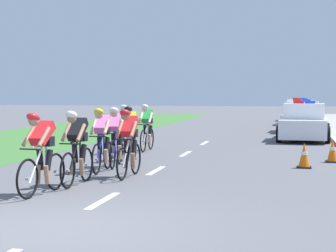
# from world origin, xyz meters

# --- Properties ---
(ground_plane) EXTENTS (160.00, 160.00, 0.00)m
(ground_plane) POSITION_xyz_m (0.00, 0.00, 0.00)
(ground_plane) COLOR #56565B
(grass_verge) EXTENTS (7.00, 60.00, 0.01)m
(grass_verge) POSITION_xyz_m (-7.55, 14.00, 0.00)
(grass_verge) COLOR #3D7033
(grass_verge) RESTS_ON ground
(lane_markings_centre) EXTENTS (0.14, 17.60, 0.01)m
(lane_markings_centre) POSITION_xyz_m (0.00, 6.12, 0.00)
(lane_markings_centre) COLOR white
(lane_markings_centre) RESTS_ON ground
(cyclist_lead) EXTENTS (0.45, 1.72, 1.56)m
(cyclist_lead) POSITION_xyz_m (-1.30, 2.45, 0.79)
(cyclist_lead) COLOR black
(cyclist_lead) RESTS_ON ground
(cyclist_second) EXTENTS (0.42, 1.72, 1.56)m
(cyclist_second) POSITION_xyz_m (-1.07, 3.64, 0.79)
(cyclist_second) COLOR black
(cyclist_second) RESTS_ON ground
(cyclist_third) EXTENTS (0.42, 1.72, 1.56)m
(cyclist_third) POSITION_xyz_m (-0.33, 4.91, 0.79)
(cyclist_third) COLOR black
(cyclist_third) RESTS_ON ground
(cyclist_fourth) EXTENTS (0.43, 1.72, 1.56)m
(cyclist_fourth) POSITION_xyz_m (-1.20, 5.62, 0.79)
(cyclist_fourth) COLOR black
(cyclist_fourth) RESTS_ON ground
(cyclist_fifth) EXTENTS (0.45, 1.72, 1.56)m
(cyclist_fifth) POSITION_xyz_m (-1.16, 6.61, 0.79)
(cyclist_fifth) COLOR black
(cyclist_fifth) RESTS_ON ground
(cyclist_sixth) EXTENTS (0.45, 1.72, 1.56)m
(cyclist_sixth) POSITION_xyz_m (-1.19, 8.01, 0.79)
(cyclist_sixth) COLOR black
(cyclist_sixth) RESTS_ON ground
(cyclist_seventh) EXTENTS (0.44, 1.72, 1.56)m
(cyclist_seventh) POSITION_xyz_m (-1.89, 9.93, 0.79)
(cyclist_seventh) COLOR black
(cyclist_seventh) RESTS_ON ground
(cyclist_eighth) EXTENTS (0.42, 1.72, 1.56)m
(cyclist_eighth) POSITION_xyz_m (-1.40, 10.75, 0.79)
(cyclist_eighth) COLOR black
(cyclist_eighth) RESTS_ON ground
(police_car_nearest) EXTENTS (2.17, 4.48, 1.59)m
(police_car_nearest) POSITION_xyz_m (3.72, 16.29, 0.68)
(police_car_nearest) COLOR white
(police_car_nearest) RESTS_ON ground
(police_car_second) EXTENTS (2.21, 4.50, 1.59)m
(police_car_second) POSITION_xyz_m (3.72, 21.67, 0.68)
(police_car_second) COLOR silver
(police_car_second) RESTS_ON ground
(police_car_third) EXTENTS (2.09, 4.45, 1.59)m
(police_car_third) POSITION_xyz_m (3.72, 27.72, 0.68)
(police_car_third) COLOR white
(police_car_third) RESTS_ON ground
(police_car_furthest) EXTENTS (2.08, 4.44, 1.59)m
(police_car_furthest) POSITION_xyz_m (3.72, 33.25, 0.68)
(police_car_furthest) COLOR white
(police_car_furthest) RESTS_ON ground
(traffic_cone_near) EXTENTS (0.36, 0.36, 0.64)m
(traffic_cone_near) POSITION_xyz_m (3.53, 7.40, 0.31)
(traffic_cone_near) COLOR black
(traffic_cone_near) RESTS_ON ground
(traffic_cone_mid) EXTENTS (0.36, 0.36, 0.64)m
(traffic_cone_mid) POSITION_xyz_m (4.32, 8.78, 0.31)
(traffic_cone_mid) COLOR black
(traffic_cone_mid) RESTS_ON ground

